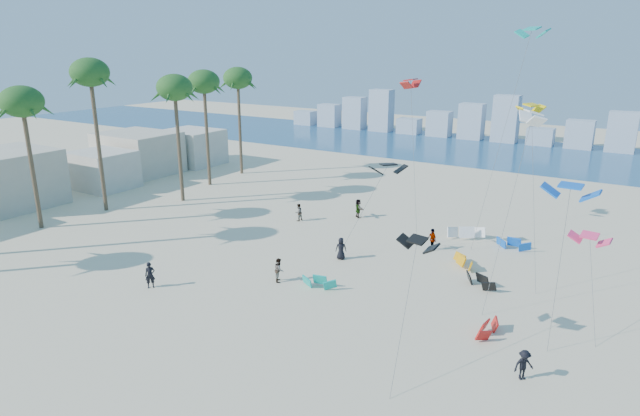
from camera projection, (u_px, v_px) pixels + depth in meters
The scene contains 10 objects.
ground at pixel (134, 339), 31.64m from camera, with size 220.00×220.00×0.00m, color beige.
ocean at pixel (480, 150), 90.12m from camera, with size 220.00×220.00×0.00m, color navy.
kitesurfer_near at pixel (150, 275), 38.15m from camera, with size 0.70×0.46×1.92m, color black.
kitesurfer_mid at pixel (279, 270), 39.25m from camera, with size 0.87×0.67×1.78m, color gray.
kitesurfers_far at pixel (391, 241), 45.01m from camera, with size 32.70×21.29×1.91m.
grounded_kites at pixel (461, 260), 42.18m from camera, with size 13.94×18.55×1.09m.
flying_kites at pixel (508, 132), 37.37m from camera, with size 25.34×27.20×18.57m.
palm_row at pixel (103, 93), 52.54m from camera, with size 8.32×44.80×15.64m.
beachfront_buildings at pixel (85, 167), 64.85m from camera, with size 11.50×43.00×6.00m.
distant_skyline at pixel (491, 124), 97.96m from camera, with size 85.00×3.00×8.40m.
Camera 1 is at (24.19, -17.97, 16.57)m, focal length 30.00 mm.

